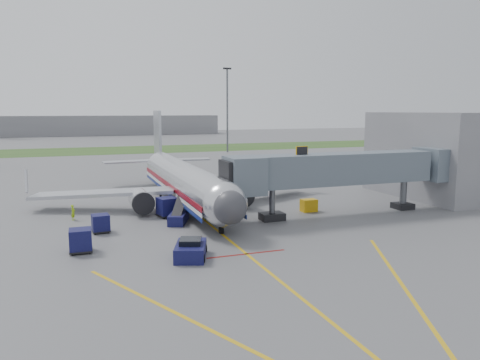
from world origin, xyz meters
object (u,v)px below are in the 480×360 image
object	(u,v)px
ramp_worker	(73,212)
belt_loader	(179,217)
pushback_tug	(191,250)
airliner	(184,180)

from	to	relation	value
ramp_worker	belt_loader	bearing A→B (deg)	-88.88
belt_loader	pushback_tug	bearing A→B (deg)	-98.12
belt_loader	ramp_worker	distance (m)	10.10
airliner	belt_loader	bearing A→B (deg)	-107.03
belt_loader	ramp_worker	world-z (taller)	belt_loader
airliner	ramp_worker	world-z (taller)	airliner
belt_loader	ramp_worker	size ratio (longest dim) A/B	3.05
airliner	pushback_tug	size ratio (longest dim) A/B	9.33
airliner	pushback_tug	xyz separation A→B (m)	(-4.00, -18.75, -2.06)
pushback_tug	belt_loader	xyz separation A→B (m)	(1.52, 10.63, -0.05)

